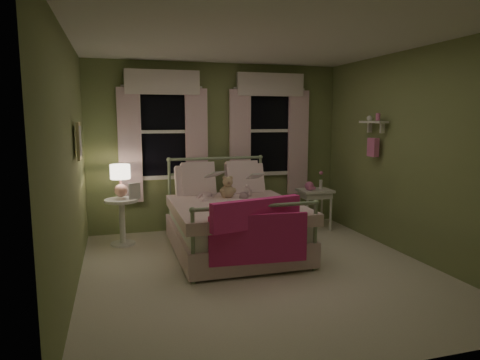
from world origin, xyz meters
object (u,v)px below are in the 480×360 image
object	(u,v)px
child_left	(205,177)
teddy_bear	(227,189)
table_lamp	(120,177)
child_right	(244,179)
bed	(233,222)
nightstand_left	(122,215)
nightstand_right	(315,196)

from	to	relation	value
child_left	teddy_bear	size ratio (longest dim) A/B	2.31
table_lamp	child_left	bearing A→B (deg)	-12.73
child_right	table_lamp	world-z (taller)	child_right
bed	nightstand_left	distance (m)	1.56
teddy_bear	table_lamp	size ratio (longest dim) A/B	0.71
child_left	nightstand_left	size ratio (longest dim) A/B	1.14
teddy_bear	table_lamp	distance (m)	1.47
child_left	nightstand_right	size ratio (longest dim) A/B	1.16
nightstand_left	table_lamp	world-z (taller)	table_lamp
child_left	nightstand_left	world-z (taller)	child_left
nightstand_right	table_lamp	bearing A→B (deg)	179.41
bed	child_left	bearing A→B (deg)	123.60
teddy_bear	nightstand_left	bearing A→B (deg)	163.64
teddy_bear	nightstand_left	distance (m)	1.51
teddy_bear	child_right	bearing A→B (deg)	29.50
table_lamp	nightstand_left	bearing A→B (deg)	90.00
child_right	table_lamp	size ratio (longest dim) A/B	1.46
table_lamp	teddy_bear	bearing A→B (deg)	-16.36
bed	nightstand_right	world-z (taller)	bed
child_right	nightstand_left	distance (m)	1.77
bed	nightstand_left	size ratio (longest dim) A/B	3.13
nightstand_left	nightstand_right	distance (m)	2.92
nightstand_right	child_right	bearing A→B (deg)	-169.72
bed	child_left	size ratio (longest dim) A/B	2.75
bed	nightstand_left	world-z (taller)	bed
nightstand_left	nightstand_right	bearing A→B (deg)	-0.59
bed	teddy_bear	bearing A→B (deg)	90.00
child_left	teddy_bear	distance (m)	0.35
teddy_bear	nightstand_right	bearing A→B (deg)	14.16
teddy_bear	nightstand_right	size ratio (longest dim) A/B	0.50
child_left	child_right	xyz separation A→B (m)	(0.56, 0.00, -0.04)
nightstand_left	nightstand_right	size ratio (longest dim) A/B	1.02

